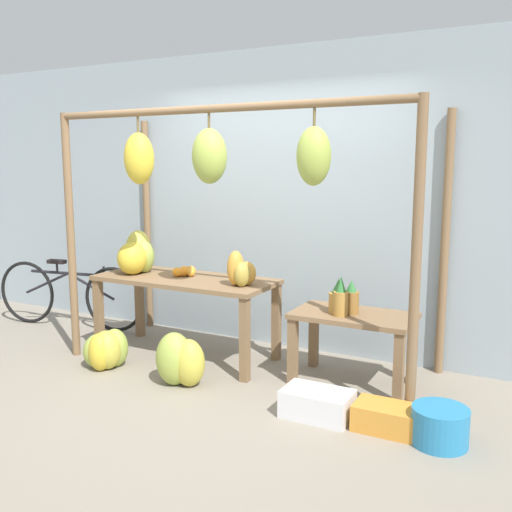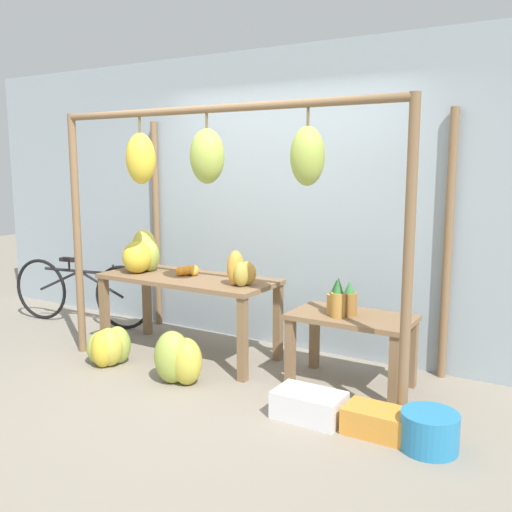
% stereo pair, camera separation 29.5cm
% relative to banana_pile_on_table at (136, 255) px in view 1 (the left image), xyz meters
% --- Properties ---
extents(ground_plane, '(20.00, 20.00, 0.00)m').
position_rel_banana_pile_on_table_xyz_m(ground_plane, '(1.14, -0.69, -0.90)').
color(ground_plane, gray).
extents(shop_wall_back, '(8.00, 0.08, 2.80)m').
position_rel_banana_pile_on_table_xyz_m(shop_wall_back, '(1.14, 0.74, 0.50)').
color(shop_wall_back, '#99A8B2').
rests_on(shop_wall_back, ground_plane).
extents(stall_awning, '(3.12, 1.25, 2.18)m').
position_rel_banana_pile_on_table_xyz_m(stall_awning, '(1.13, -0.25, 0.69)').
color(stall_awning, brown).
rests_on(stall_awning, ground_plane).
extents(display_table_main, '(1.65, 0.69, 0.73)m').
position_rel_banana_pile_on_table_xyz_m(display_table_main, '(0.54, 0.01, -0.27)').
color(display_table_main, brown).
rests_on(display_table_main, ground_plane).
extents(display_table_side, '(0.95, 0.55, 0.58)m').
position_rel_banana_pile_on_table_xyz_m(display_table_side, '(2.10, 0.08, -0.44)').
color(display_table_side, brown).
rests_on(display_table_side, ground_plane).
extents(banana_pile_on_table, '(0.40, 0.48, 0.39)m').
position_rel_banana_pile_on_table_xyz_m(banana_pile_on_table, '(0.00, 0.00, 0.00)').
color(banana_pile_on_table, '#9EB247').
rests_on(banana_pile_on_table, display_table_main).
extents(orange_pile, '(0.19, 0.18, 0.09)m').
position_rel_banana_pile_on_table_xyz_m(orange_pile, '(0.51, 0.05, -0.12)').
color(orange_pile, orange).
rests_on(orange_pile, display_table_main).
extents(pineapple_cluster, '(0.23, 0.21, 0.31)m').
position_rel_banana_pile_on_table_xyz_m(pineapple_cluster, '(2.02, 0.02, -0.20)').
color(pineapple_cluster, '#B27F38').
rests_on(pineapple_cluster, display_table_side).
extents(banana_pile_ground_left, '(0.40, 0.43, 0.34)m').
position_rel_banana_pile_on_table_xyz_m(banana_pile_ground_left, '(0.11, -0.58, -0.74)').
color(banana_pile_ground_left, gold).
rests_on(banana_pile_ground_left, ground_plane).
extents(banana_pile_ground_right, '(0.45, 0.34, 0.43)m').
position_rel_banana_pile_on_table_xyz_m(banana_pile_ground_right, '(0.90, -0.60, -0.69)').
color(banana_pile_ground_right, gold).
rests_on(banana_pile_ground_right, ground_plane).
extents(fruit_crate_white, '(0.48, 0.29, 0.19)m').
position_rel_banana_pile_on_table_xyz_m(fruit_crate_white, '(2.08, -0.63, -0.80)').
color(fruit_crate_white, silver).
rests_on(fruit_crate_white, ground_plane).
extents(blue_bucket, '(0.36, 0.36, 0.24)m').
position_rel_banana_pile_on_table_xyz_m(blue_bucket, '(2.91, -0.64, -0.78)').
color(blue_bucket, teal).
rests_on(blue_bucket, ground_plane).
extents(parked_bicycle, '(1.77, 0.34, 0.73)m').
position_rel_banana_pile_on_table_xyz_m(parked_bicycle, '(-1.11, 0.21, -0.54)').
color(parked_bicycle, black).
rests_on(parked_bicycle, ground_plane).
extents(papaya_pile, '(0.27, 0.27, 0.30)m').
position_rel_banana_pile_on_table_xyz_m(papaya_pile, '(1.16, -0.07, -0.04)').
color(papaya_pile, '#B2993D').
rests_on(papaya_pile, display_table_main).
extents(fruit_crate_purple, '(0.43, 0.26, 0.17)m').
position_rel_banana_pile_on_table_xyz_m(fruit_crate_purple, '(2.57, -0.61, -0.81)').
color(fruit_crate_purple, orange).
rests_on(fruit_crate_purple, ground_plane).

